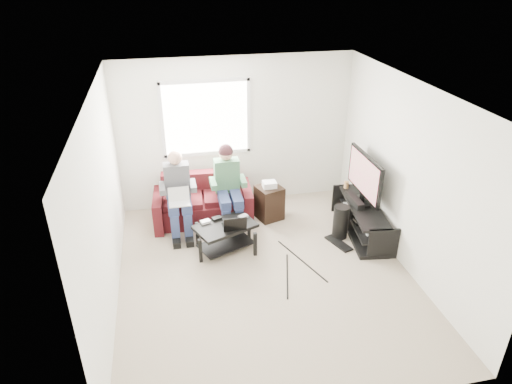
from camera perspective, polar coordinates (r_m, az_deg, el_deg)
floor at (r=6.53m, az=1.12°, el=-10.22°), size 4.50×4.50×0.00m
ceiling at (r=5.35m, az=1.37°, el=12.41°), size 4.50×4.50×0.00m
wall_back at (r=7.85m, az=-2.52°, el=7.38°), size 4.50×0.00×4.50m
wall_front at (r=4.05m, az=8.71°, el=-14.54°), size 4.50×0.00×4.50m
wall_left at (r=5.76m, az=-18.55°, el=-1.94°), size 0.00×4.50×4.50m
wall_right at (r=6.54m, az=18.57°, el=1.64°), size 0.00×4.50×4.50m
window at (r=7.68m, az=-6.27°, el=9.13°), size 1.48×0.04×1.28m
sofa at (r=7.71m, az=-6.62°, el=-1.43°), size 1.67×0.86×0.76m
person_left at (r=7.27m, az=-9.71°, el=0.19°), size 0.40×0.70×1.31m
person_right at (r=7.32m, az=-3.51°, el=1.27°), size 0.40×0.71×1.35m
laptop_silver at (r=7.05m, az=-9.56°, el=-1.00°), size 0.33×0.23×0.24m
coffee_table at (r=6.86m, az=-3.84°, el=-4.95°), size 1.01×0.82×0.44m
laptop_black at (r=6.68m, az=-2.79°, el=-3.50°), size 0.41×0.36×0.24m
controller_a at (r=6.87m, az=-6.34°, el=-3.71°), size 0.16×0.13×0.04m
controller_b at (r=6.93m, az=-4.92°, el=-3.31°), size 0.16×0.13×0.04m
controller_c at (r=6.96m, az=-1.62°, el=-3.10°), size 0.17×0.15×0.04m
tv_stand at (r=7.50m, az=13.15°, el=-3.49°), size 0.66×1.57×0.50m
tv at (r=7.24m, az=13.42°, el=1.92°), size 0.12×1.10×0.81m
soundbar at (r=7.37m, az=12.25°, el=-1.03°), size 0.12×0.50×0.10m
drink_cup at (r=7.82m, az=11.22°, el=0.89°), size 0.08×0.08×0.12m
console_white at (r=7.16m, az=14.49°, el=-4.59°), size 0.30×0.22×0.06m
console_grey at (r=7.69m, az=12.32°, el=-1.86°), size 0.34×0.26×0.08m
console_black at (r=7.42m, az=13.36°, el=-3.18°), size 0.38×0.30×0.07m
subwoofer at (r=7.30m, az=10.52°, el=-3.68°), size 0.24×0.24×0.54m
keyboard_floor at (r=7.25m, az=10.28°, el=-6.32°), size 0.32×0.52×0.03m
end_table at (r=7.68m, az=1.66°, el=-1.23°), size 0.39×0.39×0.68m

